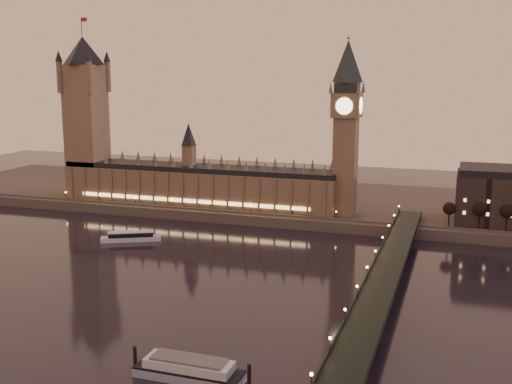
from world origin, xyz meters
TOP-DOWN VIEW (x-y plane):
  - ground at (0.00, 0.00)m, footprint 700.00×700.00m
  - far_embankment at (30.00, 165.00)m, footprint 560.00×130.00m
  - palace_of_westminster at (-40.12, 120.99)m, footprint 180.00×26.62m
  - victoria_tower at (-120.00, 121.00)m, footprint 31.68×31.68m
  - big_ben at (53.99, 120.99)m, footprint 17.68×17.68m
  - westminster_bridge at (91.61, 0.00)m, footprint 13.20×260.00m
  - bare_tree_0 at (115.79, 109.00)m, footprint 6.73×6.73m
  - bare_tree_1 at (130.67, 109.00)m, footprint 6.73×6.73m
  - bare_tree_2 at (145.55, 109.00)m, footprint 6.73×6.73m
  - cruise_boat_a at (-48.93, 49.26)m, footprint 31.86×20.58m
  - moored_barge at (45.31, -84.03)m, footprint 39.15×9.81m

SIDE VIEW (x-z plane):
  - ground at x=0.00m, z-range 0.00..0.00m
  - cruise_boat_a at x=-48.93m, z-range -0.31..4.84m
  - far_embankment at x=30.00m, z-range 0.00..6.00m
  - moored_barge at x=45.31m, z-range -0.56..6.62m
  - westminster_bridge at x=91.61m, z-range -2.13..13.17m
  - bare_tree_0 at x=115.79m, z-range 9.39..23.07m
  - bare_tree_1 at x=130.67m, z-range 9.39..23.07m
  - bare_tree_2 at x=145.55m, z-range 9.39..23.07m
  - palace_of_westminster at x=-40.12m, z-range -4.29..47.71m
  - big_ben at x=53.99m, z-range 11.95..115.95m
  - victoria_tower at x=-120.00m, z-range 6.79..124.79m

